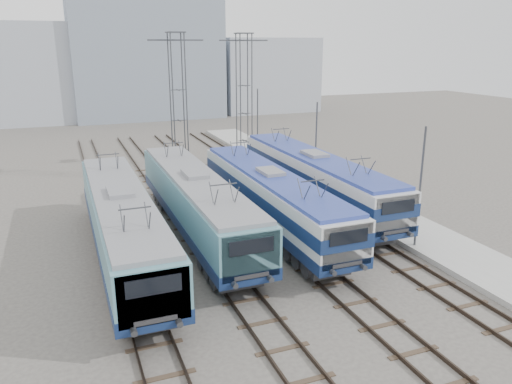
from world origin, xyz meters
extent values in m
plane|color=#514C47|center=(0.00, 0.00, 0.00)|extent=(160.00, 160.00, 0.00)
cube|color=#9E9E99|center=(10.20, 8.00, 0.15)|extent=(4.00, 70.00, 0.30)
cube|color=#12234D|center=(-6.75, 6.44, 1.41)|extent=(2.92, 18.43, 0.61)
cube|color=teal|center=(-6.75, 6.44, 2.64)|extent=(2.87, 18.43, 1.84)
cube|color=teal|center=(-6.75, -2.42, 2.45)|extent=(2.64, 0.72, 2.09)
cube|color=slate|center=(-6.75, 6.44, 3.66)|extent=(2.64, 17.70, 0.20)
cube|color=#262628|center=(-6.75, 0.29, 0.64)|extent=(2.15, 3.69, 0.69)
cube|color=#262628|center=(-6.75, 12.58, 0.64)|extent=(2.15, 3.69, 0.69)
cube|color=#12234D|center=(-2.25, 8.52, 1.41)|extent=(2.92, 18.48, 0.62)
cube|color=teal|center=(-2.25, 8.52, 2.64)|extent=(2.87, 18.48, 1.85)
cube|color=teal|center=(-2.25, -0.36, 2.46)|extent=(2.64, 0.72, 2.09)
cube|color=slate|center=(-2.25, 8.52, 3.67)|extent=(2.64, 17.74, 0.21)
cube|color=#262628|center=(-2.25, 2.36, 0.64)|extent=(2.16, 3.70, 0.69)
cube|color=#262628|center=(-2.25, 14.68, 0.64)|extent=(2.16, 3.70, 0.69)
cube|color=#12234D|center=(2.25, 7.83, 1.37)|extent=(2.84, 17.91, 0.60)
cube|color=silver|center=(2.25, 7.83, 2.57)|extent=(2.79, 17.91, 1.79)
cube|color=#12234D|center=(2.25, 7.83, 2.52)|extent=(2.83, 17.93, 0.70)
cube|color=silver|center=(2.25, -0.78, 2.39)|extent=(2.56, 0.70, 2.03)
cube|color=navy|center=(2.25, 7.83, 3.56)|extent=(2.56, 17.19, 0.20)
cube|color=#262628|center=(2.25, 1.86, 0.63)|extent=(2.09, 3.58, 0.67)
cube|color=#262628|center=(2.25, 13.80, 0.63)|extent=(2.09, 3.58, 0.67)
cube|color=#12234D|center=(6.75, 10.71, 1.43)|extent=(2.96, 18.69, 0.62)
cube|color=silver|center=(6.75, 10.71, 2.67)|extent=(2.91, 18.69, 1.87)
cube|color=#12234D|center=(6.75, 10.71, 2.62)|extent=(2.95, 18.71, 0.73)
cube|color=silver|center=(6.75, 1.73, 2.48)|extent=(2.67, 0.73, 2.12)
cube|color=navy|center=(6.75, 10.71, 3.71)|extent=(2.67, 17.94, 0.21)
cube|color=#262628|center=(6.75, 4.48, 0.65)|extent=(2.18, 3.74, 0.70)
cube|color=#262628|center=(6.75, 16.94, 0.65)|extent=(2.18, 3.74, 0.70)
cylinder|color=#3F4247|center=(-0.55, 21.45, 6.00)|extent=(0.10, 0.10, 12.00)
cylinder|color=#3F4247|center=(0.55, 21.45, 6.00)|extent=(0.10, 0.10, 12.00)
cylinder|color=#3F4247|center=(-0.55, 22.55, 6.00)|extent=(0.10, 0.10, 12.00)
cylinder|color=#3F4247|center=(0.55, 22.55, 6.00)|extent=(0.10, 0.10, 12.00)
cube|color=#3F4247|center=(0.00, 22.00, 11.40)|extent=(4.50, 0.12, 0.12)
cylinder|color=#3F4247|center=(5.95, 23.45, 6.00)|extent=(0.10, 0.10, 12.00)
cylinder|color=#3F4247|center=(7.05, 23.45, 6.00)|extent=(0.10, 0.10, 12.00)
cylinder|color=#3F4247|center=(5.95, 24.55, 6.00)|extent=(0.10, 0.10, 12.00)
cylinder|color=#3F4247|center=(7.05, 24.55, 6.00)|extent=(0.10, 0.10, 12.00)
cube|color=#3F4247|center=(6.50, 24.00, 11.40)|extent=(4.50, 0.12, 0.12)
cylinder|color=#3F4247|center=(8.60, 2.00, 3.50)|extent=(0.12, 0.12, 7.00)
cylinder|color=#3F4247|center=(8.60, 14.00, 3.50)|extent=(0.12, 0.12, 7.00)
cylinder|color=#3F4247|center=(8.60, 26.00, 3.50)|extent=(0.12, 0.12, 7.00)
cube|color=#9EA5B1|center=(-14.00, 62.00, 7.00)|extent=(18.00, 12.00, 14.00)
cube|color=gray|center=(4.00, 62.00, 9.00)|extent=(22.00, 14.00, 18.00)
cube|color=#9EA5B1|center=(24.00, 62.00, 6.00)|extent=(16.00, 12.00, 12.00)
camera|label=1|loc=(-9.19, -18.93, 11.18)|focal=35.00mm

